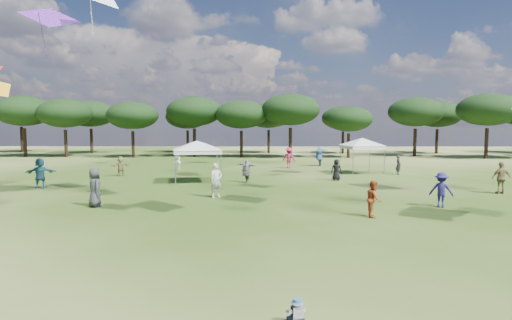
{
  "coord_description": "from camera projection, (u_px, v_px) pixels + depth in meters",
  "views": [
    {
      "loc": [
        -0.17,
        -6.48,
        4.0
      ],
      "look_at": [
        -0.33,
        6.0,
        2.94
      ],
      "focal_mm": 30.0,
      "sensor_mm": 36.0,
      "label": 1
    }
  ],
  "objects": [
    {
      "name": "tent_right",
      "position": [
        362.0,
        139.0,
        34.2
      ],
      "size": [
        5.52,
        5.52,
        3.19
      ],
      "rotation": [
        0.0,
        0.0,
        0.2
      ],
      "color": "gray",
      "rests_on": "ground"
    },
    {
      "name": "tree_line",
      "position": [
        282.0,
        113.0,
        53.54
      ],
      "size": [
        108.78,
        17.63,
        7.77
      ],
      "color": "black",
      "rests_on": "ground"
    },
    {
      "name": "tent_left",
      "position": [
        197.0,
        143.0,
        29.17
      ],
      "size": [
        6.25,
        6.25,
        3.16
      ],
      "rotation": [
        0.0,
        0.0,
        0.19
      ],
      "color": "gray",
      "rests_on": "ground"
    },
    {
      "name": "toddler",
      "position": [
        297.0,
        313.0,
        8.48
      ],
      "size": [
        0.41,
        0.45,
        0.56
      ],
      "rotation": [
        0.0,
        0.0,
        0.3
      ],
      "color": "black",
      "rests_on": "ground"
    },
    {
      "name": "festival_crowd",
      "position": [
        259.0,
        168.0,
        30.43
      ],
      "size": [
        28.99,
        24.08,
        1.91
      ],
      "color": "navy",
      "rests_on": "ground"
    }
  ]
}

